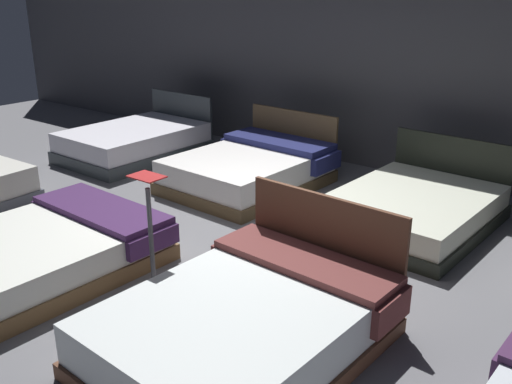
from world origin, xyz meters
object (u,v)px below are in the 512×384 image
(bed_2, at_px, (247,322))
(price_sign, at_px, (152,252))
(bed_4, at_px, (135,142))
(bed_5, at_px, (251,169))
(bed_6, at_px, (413,209))
(bed_1, at_px, (51,248))

(bed_2, height_order, price_sign, price_sign)
(bed_2, height_order, bed_4, bed_2)
(bed_4, height_order, bed_5, bed_5)
(bed_4, bearing_deg, price_sign, -37.84)
(bed_4, xyz_separation_m, bed_5, (2.31, 0.02, 0.01))
(bed_5, bearing_deg, price_sign, -65.59)
(bed_4, bearing_deg, bed_2, -31.24)
(bed_2, distance_m, bed_6, 2.97)
(bed_2, bearing_deg, bed_5, 130.70)
(bed_5, relative_size, price_sign, 1.89)
(bed_4, relative_size, bed_6, 1.03)
(bed_1, relative_size, bed_6, 0.94)
(bed_2, bearing_deg, bed_1, -174.06)
(bed_5, distance_m, bed_6, 2.27)
(bed_1, relative_size, bed_5, 0.94)
(bed_6, relative_size, price_sign, 1.88)
(bed_1, bearing_deg, bed_6, 55.33)
(bed_1, height_order, bed_4, bed_4)
(bed_4, distance_m, price_sign, 4.44)
(price_sign, bearing_deg, bed_6, 68.70)
(bed_2, distance_m, bed_5, 3.67)
(bed_1, relative_size, bed_4, 0.92)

